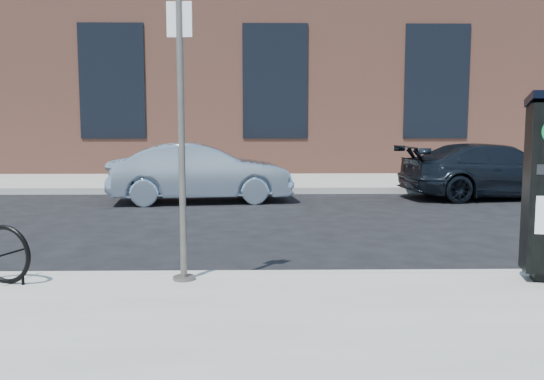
{
  "coord_description": "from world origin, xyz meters",
  "views": [
    {
      "loc": [
        -0.43,
        -5.97,
        1.71
      ],
      "look_at": [
        -0.31,
        0.5,
        0.96
      ],
      "focal_mm": 38.0,
      "sensor_mm": 36.0,
      "label": 1
    }
  ],
  "objects_px": {
    "car_silver": "(201,173)",
    "car_dark": "(494,171)",
    "sign_pole": "(182,142)",
    "bike_rack": "(6,255)"
  },
  "relations": [
    {
      "from": "car_silver",
      "to": "car_dark",
      "type": "distance_m",
      "value": 6.71
    },
    {
      "from": "sign_pole",
      "to": "bike_rack",
      "type": "distance_m",
      "value": 2.05
    },
    {
      "from": "car_dark",
      "to": "bike_rack",
      "type": "bearing_deg",
      "value": 126.34
    },
    {
      "from": "bike_rack",
      "to": "car_silver",
      "type": "height_order",
      "value": "car_silver"
    },
    {
      "from": "sign_pole",
      "to": "car_dark",
      "type": "relative_size",
      "value": 0.64
    },
    {
      "from": "car_silver",
      "to": "car_dark",
      "type": "bearing_deg",
      "value": -93.1
    },
    {
      "from": "bike_rack",
      "to": "car_dark",
      "type": "relative_size",
      "value": 0.14
    },
    {
      "from": "sign_pole",
      "to": "car_silver",
      "type": "relative_size",
      "value": 0.71
    },
    {
      "from": "sign_pole",
      "to": "car_silver",
      "type": "bearing_deg",
      "value": 98.62
    },
    {
      "from": "bike_rack",
      "to": "car_silver",
      "type": "xyz_separation_m",
      "value": [
        1.18,
        6.99,
        0.21
      ]
    }
  ]
}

